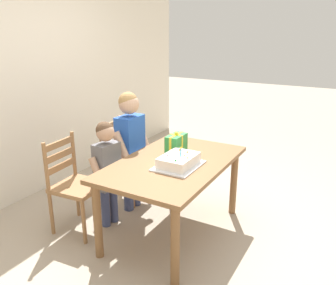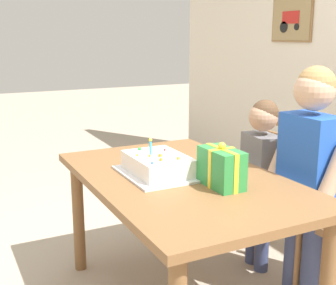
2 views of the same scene
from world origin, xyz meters
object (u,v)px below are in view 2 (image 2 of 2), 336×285
Objects in this scene: gift_box_red_large at (221,168)px; child_younger at (261,168)px; child_older at (309,163)px; birthday_cake at (158,165)px; chair_left at (266,181)px; dining_table at (182,194)px.

gift_box_red_large is 0.23× the size of child_younger.
child_older is at bearing 89.76° from gift_box_red_large.
gift_box_red_large is 0.19× the size of child_older.
child_older is at bearing 67.43° from birthday_cake.
child_younger is (-0.39, 0.54, -0.18)m from gift_box_red_large.
child_older is 1.21× the size of child_younger.
birthday_cake is at bearing -83.21° from child_younger.
chair_left is at bearing 107.75° from birthday_cake.
dining_table is 5.93× the size of gift_box_red_large.
child_older is at bearing -20.58° from chair_left.
chair_left is 0.87× the size of child_younger.
child_younger is (-0.39, 0.00, -0.13)m from child_older.
chair_left is (-0.39, 0.86, -0.17)m from dining_table.
dining_table is 3.29× the size of birthday_cake.
gift_box_red_large reaches higher than birthday_cake.
child_younger is at bearing -46.10° from chair_left.
child_older reaches higher than dining_table.
child_older is (0.22, 0.63, 0.14)m from dining_table.
birthday_cake is 1.05m from chair_left.
child_older reaches higher than gift_box_red_large.
dining_table is at bearing -109.27° from child_older.
gift_box_red_large is (0.30, 0.18, 0.04)m from birthday_cake.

